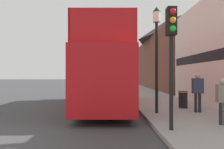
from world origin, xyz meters
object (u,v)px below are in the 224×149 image
parked_car_ahead_of_bus (112,87)px  pedestrian_second (198,89)px  pedestrian_nearest (223,97)px  traffic_signal (171,40)px  litter_bin (183,99)px  tour_bus (106,74)px  lamp_post_second (134,52)px  lamp_post_nearest (157,40)px

parked_car_ahead_of_bus → pedestrian_second: bearing=-71.3°
pedestrian_nearest → traffic_signal: (-1.93, -0.67, 1.79)m
pedestrian_second → litter_bin: (-0.21, 1.29, -0.60)m
tour_bus → traffic_signal: size_ratio=2.59×
pedestrian_nearest → lamp_post_second: size_ratio=0.30×
pedestrian_nearest → pedestrian_second: size_ratio=0.88×
parked_car_ahead_of_bus → pedestrian_second: pedestrian_second is taller
tour_bus → lamp_post_nearest: bearing=-49.2°
litter_bin → tour_bus: bearing=162.0°
pedestrian_second → lamp_post_nearest: size_ratio=0.38×
parked_car_ahead_of_bus → lamp_post_second: bearing=-60.9°
pedestrian_nearest → lamp_post_second: (-1.76, 10.13, 2.56)m
parked_car_ahead_of_bus → litter_bin: size_ratio=5.06×
traffic_signal → litter_bin: bearing=66.9°
traffic_signal → litter_bin: traffic_signal is taller
pedestrian_nearest → litter_bin: size_ratio=1.82×
parked_car_ahead_of_bus → lamp_post_nearest: size_ratio=0.93×
lamp_post_nearest → pedestrian_second: bearing=4.1°
lamp_post_second → pedestrian_nearest: bearing=-80.2°
parked_car_ahead_of_bus → litter_bin: bearing=-70.1°
pedestrian_nearest → litter_bin: (-0.04, 3.75, -0.48)m
pedestrian_second → parked_car_ahead_of_bus: bearing=108.6°
parked_car_ahead_of_bus → pedestrian_second: size_ratio=2.46×
traffic_signal → lamp_post_second: lamp_post_second is taller
pedestrian_second → tour_bus: bearing=148.1°
parked_car_ahead_of_bus → litter_bin: (3.40, -9.41, -0.07)m
pedestrian_nearest → traffic_signal: traffic_signal is taller
lamp_post_nearest → lamp_post_second: bearing=90.4°
pedestrian_second → lamp_post_second: bearing=104.1°
lamp_post_second → tour_bus: bearing=-113.2°
pedestrian_second → litter_bin: size_ratio=2.06×
tour_bus → traffic_signal: (2.02, -5.69, 0.98)m
tour_bus → lamp_post_nearest: (2.24, -2.70, 1.47)m
traffic_signal → parked_car_ahead_of_bus: bearing=96.2°
pedestrian_second → lamp_post_second: (-1.92, 7.67, 2.43)m
tour_bus → lamp_post_nearest: 3.80m
pedestrian_nearest → pedestrian_second: (0.17, 2.46, 0.12)m
pedestrian_nearest → lamp_post_second: 10.59m
tour_bus → parked_car_ahead_of_bus: 8.25m
lamp_post_nearest → litter_bin: lamp_post_nearest is taller
tour_bus → litter_bin: (3.90, -1.27, -1.29)m
parked_car_ahead_of_bus → lamp_post_second: (1.68, -3.03, 2.97)m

